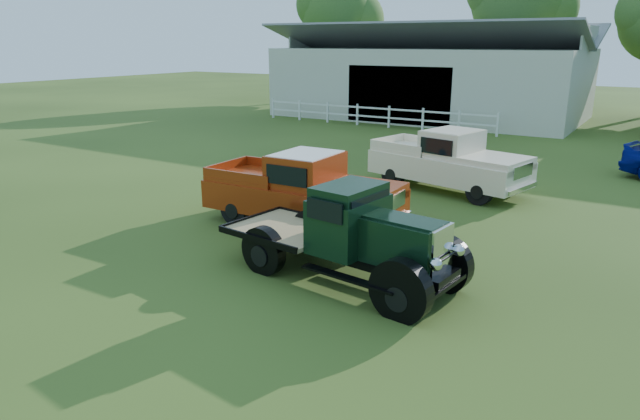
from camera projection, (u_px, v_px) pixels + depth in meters
The scene contains 8 objects.
ground at pixel (282, 270), 12.01m from camera, with size 120.00×120.00×0.00m, color #314417.
shed_left at pixel (431, 71), 35.92m from camera, with size 18.80×10.20×5.60m, color #A9AD96, non-canonical shape.
fence_rail at pixel (373, 116), 32.17m from camera, with size 14.20×0.16×1.20m, color white, non-canonical shape.
tree_a at pixel (337, 33), 46.50m from camera, with size 6.30×6.30×10.50m, color #325822, non-canonical shape.
tree_b at pixel (516, 25), 40.06m from camera, with size 6.90×6.90×11.50m, color #325822, non-canonical shape.
vintage_flatbed at pixel (345, 232), 11.29m from camera, with size 5.00×1.98×1.98m, color black, non-canonical shape.
red_pickup at pixel (303, 189), 14.67m from camera, with size 5.34×2.05×1.95m, color #942D0D, non-canonical shape.
white_pickup at pixel (448, 161), 18.22m from camera, with size 5.23×2.03×1.92m, color #F6E4C3, non-canonical shape.
Camera 1 is at (6.59, -9.04, 4.63)m, focal length 32.00 mm.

